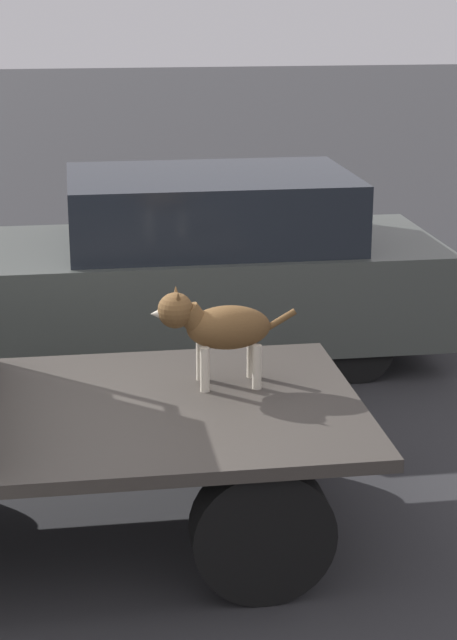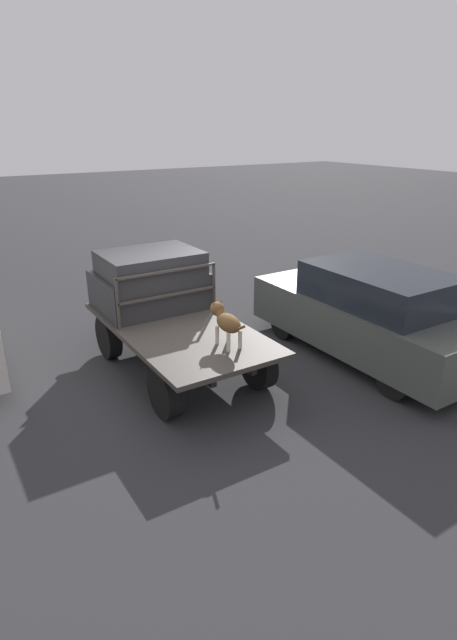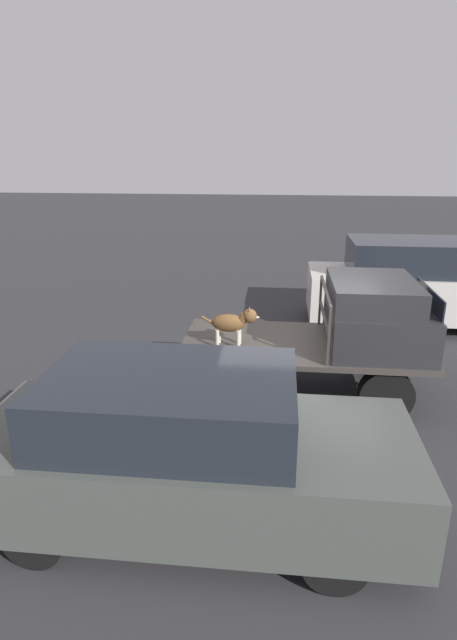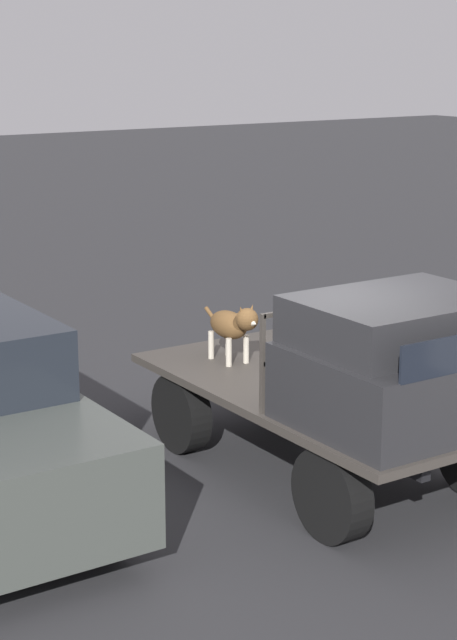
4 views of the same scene
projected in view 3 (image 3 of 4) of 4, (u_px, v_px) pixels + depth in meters
name	position (u px, v px, depth m)	size (l,w,h in m)	color
ground_plane	(300.00, 390.00, 8.43)	(80.00, 80.00, 0.00)	#2D2D30
flatbed_truck	(302.00, 356.00, 8.23)	(3.93, 2.00, 0.87)	black
truck_cab	(375.00, 315.00, 7.88)	(1.53, 1.88, 1.07)	#28282B
truck_headboard	(325.00, 308.00, 7.93)	(0.04, 1.88, 0.90)	#3D3833
dog	(234.00, 322.00, 7.87)	(0.93, 0.28, 0.66)	beige
parked_sedan	(188.00, 450.00, 5.22)	(4.58, 1.86, 1.72)	black
parked_pickup_far	(417.00, 285.00, 11.30)	(4.95, 1.86, 1.97)	black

